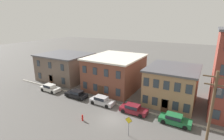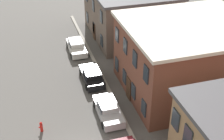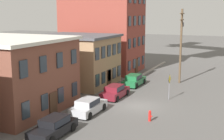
{
  "view_description": "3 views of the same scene",
  "coord_description": "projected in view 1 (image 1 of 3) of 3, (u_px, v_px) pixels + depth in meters",
  "views": [
    {
      "loc": [
        11.22,
        -20.01,
        14.22
      ],
      "look_at": [
        -1.61,
        2.55,
        6.82
      ],
      "focal_mm": 28.0,
      "sensor_mm": 36.0,
      "label": 1
    },
    {
      "loc": [
        16.46,
        -2.41,
        17.8
      ],
      "look_at": [
        -0.81,
        2.75,
        6.77
      ],
      "focal_mm": 50.0,
      "sensor_mm": 36.0,
      "label": 2
    },
    {
      "loc": [
        -28.57,
        -9.91,
        9.29
      ],
      "look_at": [
        -1.4,
        2.21,
        3.74
      ],
      "focal_mm": 50.0,
      "sensor_mm": 36.0,
      "label": 3
    }
  ],
  "objects": [
    {
      "name": "apartment_corner",
      "position": [
        65.0,
        66.0,
        43.34
      ],
      "size": [
        11.92,
        9.9,
        6.35
      ],
      "color": "#66564C",
      "rests_on": "ground_plane"
    },
    {
      "name": "car_maroon",
      "position": [
        133.0,
        109.0,
        27.65
      ],
      "size": [
        4.4,
        1.92,
        1.43
      ],
      "color": "maroon",
      "rests_on": "ground_plane"
    },
    {
      "name": "ground_plane",
      "position": [
        113.0,
        120.0,
        25.96
      ],
      "size": [
        200.0,
        200.0,
        0.0
      ],
      "primitive_type": "plane",
      "color": "#565451"
    },
    {
      "name": "caution_sign",
      "position": [
        129.0,
        123.0,
        21.85
      ],
      "size": [
        0.99,
        0.08,
        2.74
      ],
      "color": "slate",
      "rests_on": "ground_plane"
    },
    {
      "name": "kerb_strip",
      "position": [
        126.0,
        107.0,
        29.7
      ],
      "size": [
        56.0,
        0.36,
        0.16
      ],
      "primitive_type": "cube",
      "color": "#9E998E",
      "rests_on": "ground_plane"
    },
    {
      "name": "car_green",
      "position": [
        175.0,
        119.0,
        24.73
      ],
      "size": [
        4.4,
        1.92,
        1.43
      ],
      "color": "#1E6638",
      "rests_on": "ground_plane"
    },
    {
      "name": "car_white",
      "position": [
        50.0,
        88.0,
        36.25
      ],
      "size": [
        4.4,
        1.92,
        1.43
      ],
      "color": "silver",
      "rests_on": "ground_plane"
    },
    {
      "name": "apartment_far",
      "position": [
        172.0,
        84.0,
        31.03
      ],
      "size": [
        8.56,
        9.7,
        6.42
      ],
      "color": "#9E7A56",
      "rests_on": "ground_plane"
    },
    {
      "name": "utility_pole",
      "position": [
        212.0,
        112.0,
        17.35
      ],
      "size": [
        2.4,
        0.44,
        9.69
      ],
      "color": "brown",
      "rests_on": "ground_plane"
    },
    {
      "name": "car_silver",
      "position": [
        102.0,
        100.0,
        30.56
      ],
      "size": [
        4.4,
        1.92,
        1.43
      ],
      "color": "#B7B7BC",
      "rests_on": "ground_plane"
    },
    {
      "name": "apartment_midblock",
      "position": [
        115.0,
        72.0,
        37.73
      ],
      "size": [
        10.48,
        12.08,
        6.91
      ],
      "color": "brown",
      "rests_on": "ground_plane"
    },
    {
      "name": "fire_hydrant",
      "position": [
        82.0,
        118.0,
        25.59
      ],
      "size": [
        0.24,
        0.34,
        0.96
      ],
      "color": "red",
      "rests_on": "ground_plane"
    },
    {
      "name": "car_black",
      "position": [
        76.0,
        94.0,
        33.19
      ],
      "size": [
        4.4,
        1.92,
        1.43
      ],
      "color": "black",
      "rests_on": "ground_plane"
    }
  ]
}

